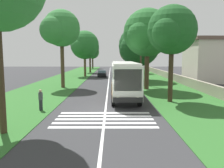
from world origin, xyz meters
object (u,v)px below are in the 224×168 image
object	(u,v)px
roadside_building	(208,60)
pedestrian	(41,100)
roadside_tree_right_4	(171,32)
trailing_car_1	(102,74)
roadside_tree_right_2	(129,47)
roadside_tree_left_2	(60,29)
roadside_tree_right_1	(146,34)
trailing_minibus_0	(117,67)
roadside_tree_left_0	(84,46)
roadside_tree_right_3	(132,51)
trailing_car_0	(118,77)
coach_bus	(124,78)
roadside_tree_left_3	(92,53)
roadside_tree_right_0	(138,47)
utility_pole	(141,55)
roadside_tree_left_4	(89,48)

from	to	relation	value
roadside_building	pedestrian	bearing A→B (deg)	134.10
roadside_tree_right_4	trailing_car_1	bearing A→B (deg)	15.41
roadside_tree_right_2	pedestrian	size ratio (longest dim) A/B	6.53
roadside_tree_left_2	roadside_tree_right_1	bearing A→B (deg)	-97.64
trailing_minibus_0	roadside_tree_right_2	distance (m)	14.25
roadside_tree_left_0	roadside_tree_right_2	distance (m)	25.57
roadside_tree_left_2	roadside_building	distance (m)	25.21
trailing_car_1	roadside_tree_left_0	size ratio (longest dim) A/B	0.44
roadside_tree_right_1	roadside_tree_right_3	distance (m)	29.39
trailing_car_0	roadside_building	size ratio (longest dim) A/B	0.50
coach_bus	pedestrian	bearing A→B (deg)	129.13
roadside_tree_left_3	roadside_building	distance (m)	48.38
roadside_tree_right_0	roadside_tree_right_4	xyz separation A→B (m)	(-19.11, -0.81, 0.64)
trailing_car_0	roadside_building	bearing A→B (deg)	-91.17
coach_bus	roadside_tree_right_0	bearing A→B (deg)	-11.12
roadside_tree_right_0	trailing_car_1	bearing A→B (deg)	39.42
roadside_tree_right_3	pedestrian	world-z (taller)	roadside_tree_right_3
trailing_car_0	roadside_tree_right_0	world-z (taller)	roadside_tree_right_0
roadside_building	pedestrian	world-z (taller)	roadside_building
roadside_tree_right_0	roadside_tree_right_4	world-z (taller)	roadside_tree_right_0
roadside_tree_right_4	roadside_tree_right_1	bearing A→B (deg)	6.76
roadside_tree_left_3	utility_pole	distance (m)	48.37
roadside_tree_right_4	roadside_tree_left_3	bearing A→B (deg)	11.59
roadside_tree_left_0	trailing_car_1	bearing A→B (deg)	-102.91
trailing_minibus_0	roadside_tree_left_0	size ratio (longest dim) A/B	0.61
roadside_tree_left_3	roadside_tree_right_3	xyz separation A→B (m)	(-22.38, -12.00, 0.07)
roadside_tree_left_0	roadside_tree_left_2	size ratio (longest dim) A/B	0.92
roadside_building	trailing_car_1	bearing A→B (deg)	63.27
roadside_tree_left_4	roadside_tree_right_2	bearing A→B (deg)	-45.21
roadside_tree_right_1	roadside_tree_right_4	world-z (taller)	roadside_tree_right_1
roadside_tree_left_2	trailing_minibus_0	bearing A→B (deg)	-16.03
trailing_car_0	trailing_car_1	size ratio (longest dim) A/B	1.00
coach_bus	roadside_tree_right_2	distance (m)	49.52
trailing_car_0	pedestrian	size ratio (longest dim) A/B	2.54
roadside_tree_left_2	utility_pole	size ratio (longest dim) A/B	1.23
trailing_car_1	roadside_building	distance (m)	21.10
roadside_tree_left_3	roadside_building	bearing A→B (deg)	-150.97
coach_bus	trailing_car_0	bearing A→B (deg)	0.60
coach_bus	roadside_tree_left_2	world-z (taller)	roadside_tree_left_2
trailing_car_1	roadside_building	world-z (taller)	roadside_building
roadside_tree_right_0	pedestrian	world-z (taller)	roadside_tree_right_0
roadside_building	roadside_tree_right_3	bearing A→B (deg)	29.96
roadside_tree_left_0	roadside_tree_left_4	bearing A→B (deg)	0.09
roadside_tree_right_2	utility_pole	bearing A→B (deg)	178.31
roadside_tree_right_0	utility_pole	world-z (taller)	roadside_tree_right_0
trailing_car_1	utility_pole	world-z (taller)	utility_pole
roadside_tree_left_0	roadside_tree_left_2	world-z (taller)	roadside_tree_left_2
roadside_tree_left_0	roadside_tree_right_4	xyz separation A→B (m)	(-28.14, -11.35, -0.01)
roadside_tree_left_2	pedestrian	world-z (taller)	roadside_tree_left_2
coach_bus	roadside_tree_left_4	size ratio (longest dim) A/B	1.23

